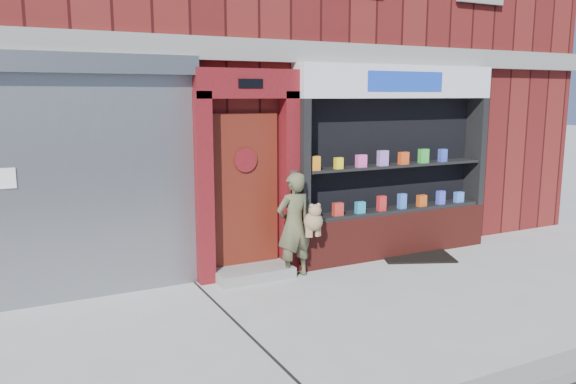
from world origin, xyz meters
TOP-DOWN VIEW (x-y plane):
  - ground at (0.00, 0.00)m, footprint 80.00×80.00m
  - building at (-0.00, 5.99)m, footprint 12.00×8.16m
  - shutter_bay at (-3.00, 1.93)m, footprint 3.10×0.30m
  - red_door_bay at (-0.75, 1.86)m, footprint 1.52×0.58m
  - pharmacy_bay at (1.75, 1.81)m, footprint 3.50×0.41m
  - woman at (-0.18, 1.50)m, footprint 0.66×0.48m
  - doormat at (1.99, 1.50)m, footprint 1.31×1.14m

SIDE VIEW (x-z plane):
  - ground at x=0.00m, z-range 0.00..0.00m
  - doormat at x=1.99m, z-range 0.00..0.03m
  - woman at x=-0.18m, z-range 0.01..1.50m
  - pharmacy_bay at x=1.75m, z-range -0.13..2.87m
  - red_door_bay at x=-0.75m, z-range 0.01..2.91m
  - shutter_bay at x=-3.00m, z-range 0.20..3.24m
  - building at x=0.00m, z-range 0.00..8.00m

